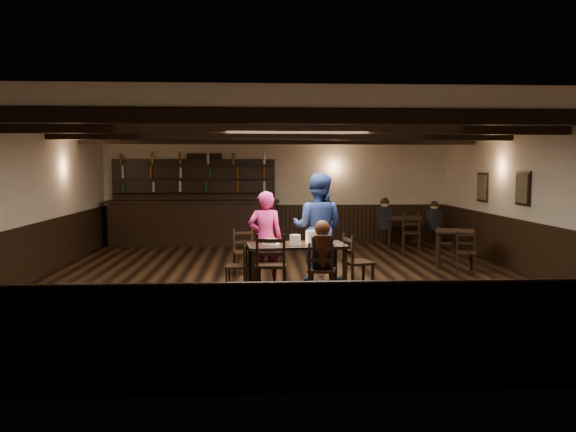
{
  "coord_description": "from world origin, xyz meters",
  "views": [
    {
      "loc": [
        -0.51,
        -9.78,
        2.0
      ],
      "look_at": [
        0.03,
        0.2,
        1.12
      ],
      "focal_mm": 35.0,
      "sensor_mm": 36.0,
      "label": 1
    }
  ],
  "objects": [
    {
      "name": "ground",
      "position": [
        0.0,
        0.0,
        0.0
      ],
      "size": [
        10.0,
        10.0,
        0.0
      ],
      "primitive_type": "plane",
      "color": "black",
      "rests_on": "ground"
    },
    {
      "name": "room_shell",
      "position": [
        0.01,
        0.04,
        1.75
      ],
      "size": [
        9.02,
        10.02,
        2.71
      ],
      "color": "beige",
      "rests_on": "ground"
    },
    {
      "name": "dining_table",
      "position": [
        0.11,
        -0.8,
        0.67
      ],
      "size": [
        1.64,
        0.94,
        0.75
      ],
      "color": "black",
      "rests_on": "ground"
    },
    {
      "name": "chair_near_left",
      "position": [
        -0.31,
        -1.4,
        0.59
      ],
      "size": [
        0.51,
        0.49,
        1.0
      ],
      "color": "black",
      "rests_on": "ground"
    },
    {
      "name": "chair_near_right",
      "position": [
        0.44,
        -1.47,
        0.5
      ],
      "size": [
        0.48,
        0.46,
        0.86
      ],
      "color": "black",
      "rests_on": "ground"
    },
    {
      "name": "chair_end_left",
      "position": [
        -0.79,
        -0.74,
        0.45
      ],
      "size": [
        0.38,
        0.39,
        0.77
      ],
      "color": "black",
      "rests_on": "ground"
    },
    {
      "name": "chair_end_right",
      "position": [
        1.03,
        -0.92,
        0.54
      ],
      "size": [
        0.5,
        0.51,
        0.92
      ],
      "color": "black",
      "rests_on": "ground"
    },
    {
      "name": "chair_far_pushed",
      "position": [
        -0.77,
        0.56,
        0.5
      ],
      "size": [
        0.46,
        0.44,
        0.85
      ],
      "color": "black",
      "rests_on": "ground"
    },
    {
      "name": "woman_pink",
      "position": [
        -0.39,
        -0.35,
        0.8
      ],
      "size": [
        0.59,
        0.4,
        1.59
      ],
      "primitive_type": "imported",
      "rotation": [
        0.0,
        0.0,
        3.17
      ],
      "color": "#FF2E9E",
      "rests_on": "ground"
    },
    {
      "name": "man_blue",
      "position": [
        0.53,
        -0.17,
        0.94
      ],
      "size": [
        1.1,
        0.98,
        1.89
      ],
      "primitive_type": "imported",
      "rotation": [
        0.0,
        0.0,
        2.8
      ],
      "color": "navy",
      "rests_on": "ground"
    },
    {
      "name": "seated_person",
      "position": [
        0.46,
        -1.41,
        0.8
      ],
      "size": [
        0.31,
        0.47,
        0.76
      ],
      "color": "black",
      "rests_on": "ground"
    },
    {
      "name": "cake",
      "position": [
        -0.3,
        -0.8,
        0.79
      ],
      "size": [
        0.28,
        0.28,
        0.09
      ],
      "color": "white",
      "rests_on": "dining_table"
    },
    {
      "name": "plate_stack_a",
      "position": [
        0.09,
        -0.88,
        0.83
      ],
      "size": [
        0.18,
        0.18,
        0.16
      ],
      "primitive_type": "cylinder",
      "color": "white",
      "rests_on": "dining_table"
    },
    {
      "name": "plate_stack_b",
      "position": [
        0.36,
        -0.72,
        0.86
      ],
      "size": [
        0.18,
        0.18,
        0.21
      ],
      "primitive_type": "cylinder",
      "color": "white",
      "rests_on": "dining_table"
    },
    {
      "name": "tea_light",
      "position": [
        0.14,
        -0.71,
        0.78
      ],
      "size": [
        0.05,
        0.05,
        0.06
      ],
      "color": "#A5A8AD",
      "rests_on": "dining_table"
    },
    {
      "name": "salt_shaker",
      "position": [
        0.53,
        -0.88,
        0.79
      ],
      "size": [
        0.03,
        0.03,
        0.08
      ],
      "primitive_type": "cylinder",
      "color": "silver",
      "rests_on": "dining_table"
    },
    {
      "name": "pepper_shaker",
      "position": [
        0.59,
        -0.79,
        0.79
      ],
      "size": [
        0.03,
        0.03,
        0.08
      ],
      "primitive_type": "cylinder",
      "color": "#A5A8AD",
      "rests_on": "dining_table"
    },
    {
      "name": "drink_glass",
      "position": [
        0.43,
        -0.68,
        0.81
      ],
      "size": [
        0.08,
        0.08,
        0.12
      ],
      "primitive_type": "cylinder",
      "color": "silver",
      "rests_on": "dining_table"
    },
    {
      "name": "menu_red",
      "position": [
        0.57,
        -0.89,
        0.75
      ],
      "size": [
        0.32,
        0.3,
        0.0
      ],
      "primitive_type": "cube",
      "rotation": [
        0.0,
        0.0,
        0.66
      ],
      "color": "maroon",
      "rests_on": "dining_table"
    },
    {
      "name": "menu_blue",
      "position": [
        0.67,
        -0.66,
        0.75
      ],
      "size": [
        0.36,
        0.31,
        0.0
      ],
      "primitive_type": "cube",
      "rotation": [
        0.0,
        0.0,
        -0.39
      ],
      "color": "#0E1848",
      "rests_on": "dining_table"
    },
    {
      "name": "bar_counter",
      "position": [
        -2.16,
        4.72,
        0.73
      ],
      "size": [
        4.39,
        0.7,
        2.2
      ],
      "color": "black",
      "rests_on": "ground"
    },
    {
      "name": "back_table_a",
      "position": [
        3.39,
        1.06,
        0.64
      ],
      "size": [
        0.94,
        0.94,
        0.75
      ],
      "color": "black",
      "rests_on": "ground"
    },
    {
      "name": "back_table_b",
      "position": [
        3.1,
        3.88,
        0.65
      ],
      "size": [
        1.02,
        1.02,
        0.75
      ],
      "color": "black",
      "rests_on": "ground"
    },
    {
      "name": "bg_patron_left",
      "position": [
        2.6,
        3.79,
        0.86
      ],
      "size": [
        0.28,
        0.41,
        0.78
      ],
      "color": "black",
      "rests_on": "ground"
    },
    {
      "name": "bg_patron_right",
      "position": [
        3.81,
        3.7,
        0.82
      ],
      "size": [
        0.3,
        0.39,
        0.7
      ],
      "color": "black",
      "rests_on": "ground"
    }
  ]
}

